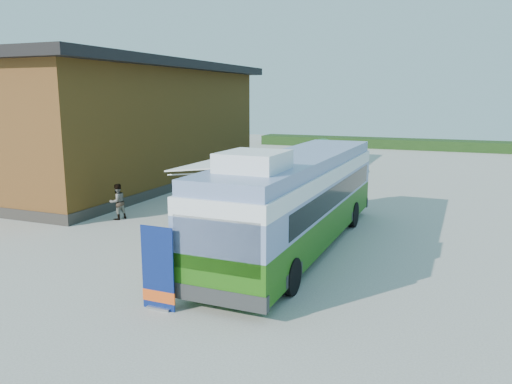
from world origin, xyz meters
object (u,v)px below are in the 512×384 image
at_px(bus, 297,198).
at_px(slurry_tanker, 323,154).
at_px(picnic_table, 264,219).
at_px(banner, 158,276).
at_px(person_a, 257,184).
at_px(person_b, 117,202).

xyz_separation_m(bus, slurry_tanker, (-3.81, 18.50, -0.58)).
bearing_deg(picnic_table, banner, -76.54).
xyz_separation_m(person_a, slurry_tanker, (0.50, 11.62, 0.33)).
distance_m(bus, slurry_tanker, 18.90).
distance_m(person_a, person_b, 7.28).
distance_m(banner, picnic_table, 7.97).
bearing_deg(person_a, person_b, -173.99).
relative_size(picnic_table, slurry_tanker, 0.25).
relative_size(bus, slurry_tanker, 2.16).
bearing_deg(banner, slurry_tanker, 95.85).
height_order(person_a, person_b, person_a).
xyz_separation_m(picnic_table, slurry_tanker, (-1.95, 16.98, 0.76)).
bearing_deg(slurry_tanker, banner, -100.31).
relative_size(person_b, slurry_tanker, 0.27).
relative_size(bus, person_a, 6.66).
distance_m(banner, person_a, 13.57).
height_order(picnic_table, person_b, person_b).
xyz_separation_m(person_b, slurry_tanker, (4.91, 17.41, 0.49)).
bearing_deg(person_a, banner, -125.66).
relative_size(banner, picnic_table, 1.50).
relative_size(person_a, person_b, 1.19).
relative_size(bus, picnic_table, 8.61).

